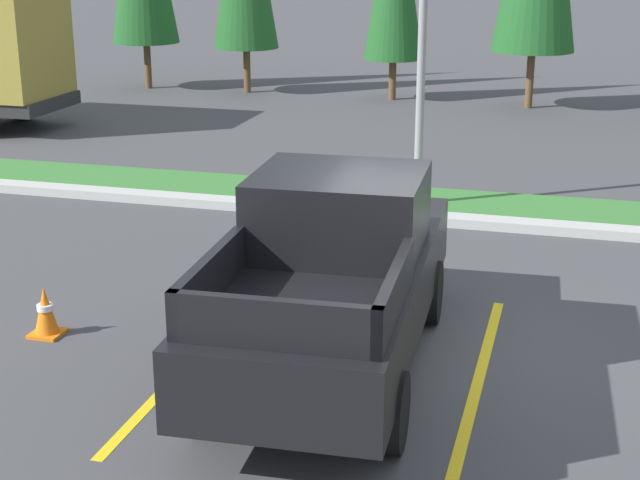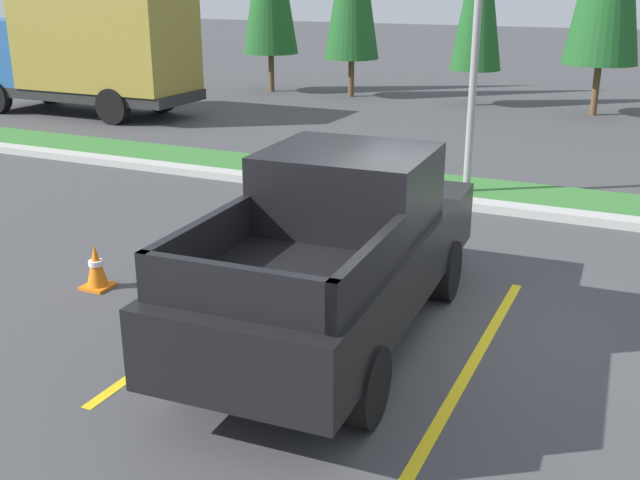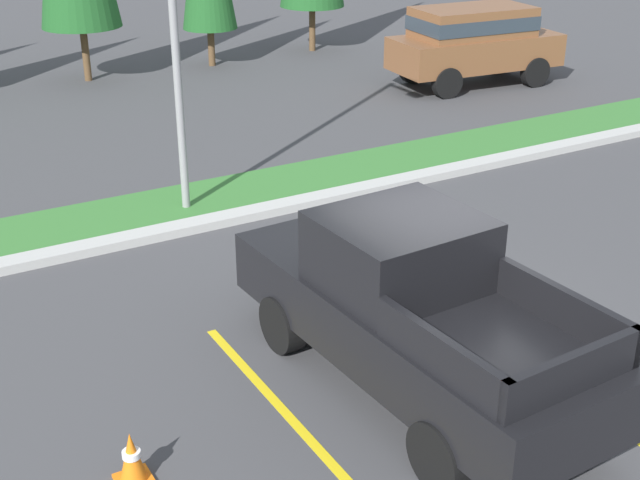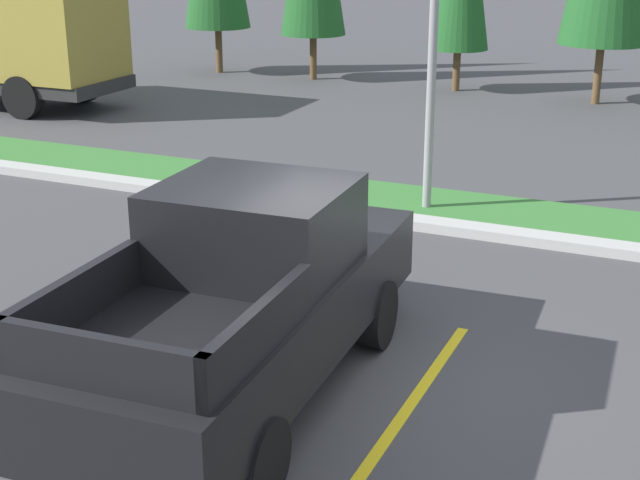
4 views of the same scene
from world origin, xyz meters
The scene contains 7 objects.
ground_plane centered at (0.00, 0.00, 0.00)m, with size 120.00×120.00×0.00m, color #424244.
parking_line_near centered at (-2.52, -0.67, 0.00)m, with size 0.12×4.80×0.01m, color yellow.
parking_line_far centered at (0.58, -0.67, 0.00)m, with size 0.12×4.80×0.01m, color yellow.
curb_strip centered at (0.00, 5.00, 0.07)m, with size 56.00×0.40×0.15m, color #B2B2AD.
grass_median centered at (0.00, 6.10, 0.03)m, with size 56.00×1.80×0.06m, color #387533.
pickup_truck_main centered at (-0.97, -0.62, 1.04)m, with size 2.16×5.31×2.10m.
traffic_cone centered at (-4.41, -0.67, 0.29)m, with size 0.36×0.36×0.60m.
Camera 1 is at (1.41, -9.87, 4.52)m, focal length 54.39 mm.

